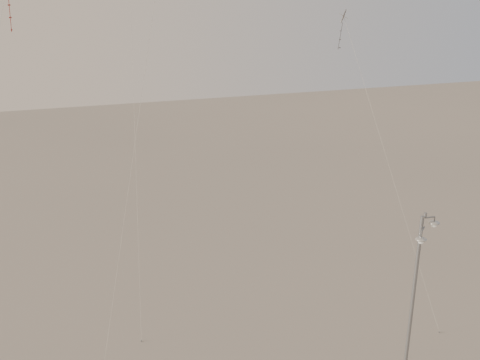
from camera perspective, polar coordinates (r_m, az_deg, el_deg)
name	(u,v)px	position (r m, az deg, el deg)	size (l,w,h in m)	color
street_lamp	(415,295)	(33.28, 14.73, -9.44)	(1.45, 0.90, 8.77)	gray
kite_4	(362,81)	(38.11, 10.41, 8.29)	(3.76, 6.77, 17.39)	black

